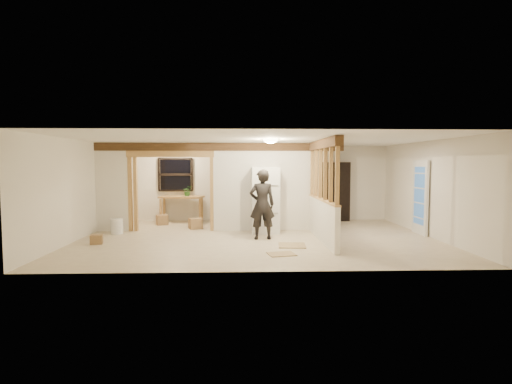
{
  "coord_description": "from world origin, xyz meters",
  "views": [
    {
      "loc": [
        -0.39,
        -10.15,
        1.89
      ],
      "look_at": [
        -0.02,
        0.4,
        1.16
      ],
      "focal_mm": 28.0,
      "sensor_mm": 36.0,
      "label": 1
    }
  ],
  "objects_px": {
    "refrigerator": "(265,200)",
    "work_table": "(182,209)",
    "woman": "(262,204)",
    "bookshelf": "(334,192)",
    "shop_vac": "(120,216)"
  },
  "relations": [
    {
      "from": "refrigerator",
      "to": "shop_vac",
      "type": "distance_m",
      "value": 4.77
    },
    {
      "from": "bookshelf",
      "to": "shop_vac",
      "type": "bearing_deg",
      "value": -174.6
    },
    {
      "from": "shop_vac",
      "to": "work_table",
      "type": "bearing_deg",
      "value": 15.05
    },
    {
      "from": "woman",
      "to": "shop_vac",
      "type": "relative_size",
      "value": 3.1
    },
    {
      "from": "woman",
      "to": "work_table",
      "type": "bearing_deg",
      "value": -57.68
    },
    {
      "from": "shop_vac",
      "to": "bookshelf",
      "type": "bearing_deg",
      "value": 5.4
    },
    {
      "from": "refrigerator",
      "to": "work_table",
      "type": "relative_size",
      "value": 1.33
    },
    {
      "from": "refrigerator",
      "to": "woman",
      "type": "bearing_deg",
      "value": -98.34
    },
    {
      "from": "refrigerator",
      "to": "bookshelf",
      "type": "height_order",
      "value": "bookshelf"
    },
    {
      "from": "woman",
      "to": "shop_vac",
      "type": "xyz_separation_m",
      "value": [
        -4.32,
        2.54,
        -0.6
      ]
    },
    {
      "from": "work_table",
      "to": "refrigerator",
      "type": "bearing_deg",
      "value": -26.52
    },
    {
      "from": "woman",
      "to": "work_table",
      "type": "distance_m",
      "value": 3.94
    },
    {
      "from": "refrigerator",
      "to": "bookshelf",
      "type": "relative_size",
      "value": 0.92
    },
    {
      "from": "woman",
      "to": "shop_vac",
      "type": "height_order",
      "value": "woman"
    },
    {
      "from": "woman",
      "to": "bookshelf",
      "type": "distance_m",
      "value": 4.1
    }
  ]
}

